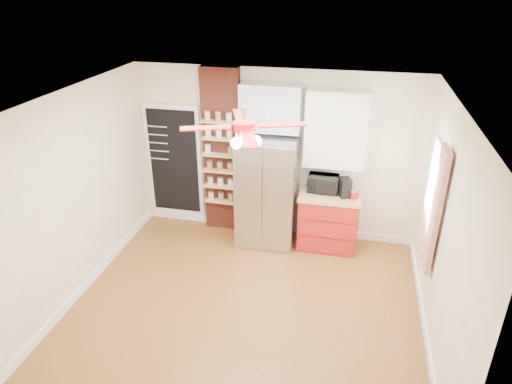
% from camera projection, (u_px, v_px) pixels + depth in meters
% --- Properties ---
extents(floor, '(4.50, 4.50, 0.00)m').
position_uv_depth(floor, '(246.00, 303.00, 6.02)').
color(floor, brown).
rests_on(floor, ground).
extents(ceiling, '(4.50, 4.50, 0.00)m').
position_uv_depth(ceiling, '(244.00, 102.00, 4.85)').
color(ceiling, white).
rests_on(ceiling, wall_back).
extents(wall_back, '(4.50, 0.02, 2.70)m').
position_uv_depth(wall_back, '(275.00, 155.00, 7.19)').
color(wall_back, '#FEEECC').
rests_on(wall_back, floor).
extents(wall_front, '(4.50, 0.02, 2.70)m').
position_uv_depth(wall_front, '(187.00, 329.00, 3.67)').
color(wall_front, '#FEEECC').
rests_on(wall_front, floor).
extents(wall_left, '(0.02, 4.00, 2.70)m').
position_uv_depth(wall_left, '(76.00, 196.00, 5.87)').
color(wall_left, '#FEEECC').
rests_on(wall_left, floor).
extents(wall_right, '(0.02, 4.00, 2.70)m').
position_uv_depth(wall_right, '(445.00, 235.00, 5.00)').
color(wall_right, '#FEEECC').
rests_on(wall_right, floor).
extents(chalkboard, '(0.95, 0.05, 1.95)m').
position_uv_depth(chalkboard, '(174.00, 162.00, 7.60)').
color(chalkboard, white).
rests_on(chalkboard, wall_back).
extents(brick_pillar, '(0.60, 0.16, 2.70)m').
position_uv_depth(brick_pillar, '(222.00, 152.00, 7.29)').
color(brick_pillar, maroon).
rests_on(brick_pillar, floor).
extents(fridge, '(0.90, 0.70, 1.75)m').
position_uv_depth(fridge, '(267.00, 191.00, 7.08)').
color(fridge, '#A5A5AA').
rests_on(fridge, floor).
extents(upper_glass_cabinet, '(0.90, 0.35, 0.70)m').
position_uv_depth(upper_glass_cabinet, '(271.00, 108.00, 6.70)').
color(upper_glass_cabinet, white).
rests_on(upper_glass_cabinet, wall_back).
extents(red_cabinet, '(0.94, 0.64, 0.90)m').
position_uv_depth(red_cabinet, '(328.00, 220.00, 7.12)').
color(red_cabinet, '#A61E18').
rests_on(red_cabinet, floor).
extents(upper_shelf_unit, '(0.90, 0.30, 1.15)m').
position_uv_depth(upper_shelf_unit, '(336.00, 130.00, 6.65)').
color(upper_shelf_unit, white).
rests_on(upper_shelf_unit, wall_back).
extents(window, '(0.04, 0.75, 1.05)m').
position_uv_depth(window, '(435.00, 184.00, 5.70)').
color(window, white).
rests_on(window, wall_right).
extents(curtain, '(0.06, 0.40, 1.55)m').
position_uv_depth(curtain, '(435.00, 211.00, 5.27)').
color(curtain, '#AB2316').
rests_on(curtain, wall_right).
extents(ceiling_fan, '(1.40, 1.40, 0.44)m').
position_uv_depth(ceiling_fan, '(244.00, 127.00, 4.97)').
color(ceiling_fan, silver).
rests_on(ceiling_fan, ceiling).
extents(toaster_oven, '(0.47, 0.32, 0.26)m').
position_uv_depth(toaster_oven, '(323.00, 184.00, 6.98)').
color(toaster_oven, black).
rests_on(toaster_oven, red_cabinet).
extents(coffee_maker, '(0.21, 0.22, 0.30)m').
position_uv_depth(coffee_maker, '(345.00, 188.00, 6.80)').
color(coffee_maker, black).
rests_on(coffee_maker, red_cabinet).
extents(canister_left, '(0.11, 0.11, 0.13)m').
position_uv_depth(canister_left, '(354.00, 196.00, 6.75)').
color(canister_left, '#B90A14').
rests_on(canister_left, red_cabinet).
extents(canister_right, '(0.13, 0.13, 0.13)m').
position_uv_depth(canister_right, '(356.00, 193.00, 6.81)').
color(canister_right, '#B20921').
rests_on(canister_right, red_cabinet).
extents(pantry_jar_oats, '(0.12, 0.12, 0.14)m').
position_uv_depth(pantry_jar_oats, '(208.00, 148.00, 7.19)').
color(pantry_jar_oats, beige).
rests_on(pantry_jar_oats, brick_pillar).
extents(pantry_jar_beans, '(0.12, 0.12, 0.12)m').
position_uv_depth(pantry_jar_beans, '(231.00, 151.00, 7.10)').
color(pantry_jar_beans, olive).
rests_on(pantry_jar_beans, brick_pillar).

